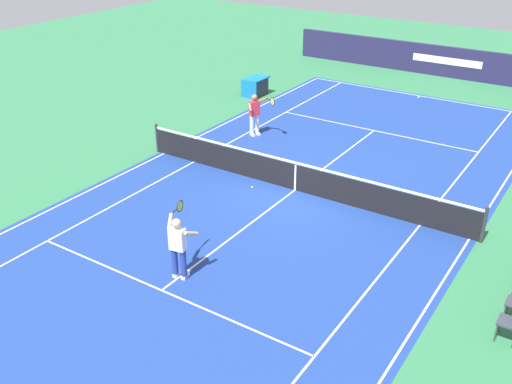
{
  "coord_description": "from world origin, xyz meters",
  "views": [
    {
      "loc": [
        14.69,
        8.1,
        8.35
      ],
      "look_at": [
        2.3,
        0.01,
        0.9
      ],
      "focal_mm": 41.03,
      "sensor_mm": 36.0,
      "label": 1
    }
  ],
  "objects_px": {
    "tennis_net": "(295,176)",
    "tennis_player_near": "(178,244)",
    "equipment_cart_tarped": "(256,86)",
    "tennis_player_far": "(255,113)",
    "tennis_ball": "(252,187)"
  },
  "relations": [
    {
      "from": "tennis_net",
      "to": "tennis_player_far",
      "type": "xyz_separation_m",
      "value": [
        -3.36,
        -3.73,
        0.44
      ]
    },
    {
      "from": "tennis_player_near",
      "to": "tennis_player_far",
      "type": "xyz_separation_m",
      "value": [
        -9.07,
        -3.74,
        -0.0
      ]
    },
    {
      "from": "tennis_ball",
      "to": "equipment_cart_tarped",
      "type": "height_order",
      "value": "equipment_cart_tarped"
    },
    {
      "from": "tennis_player_near",
      "to": "equipment_cart_tarped",
      "type": "relative_size",
      "value": 1.36
    },
    {
      "from": "equipment_cart_tarped",
      "to": "tennis_player_far",
      "type": "bearing_deg",
      "value": 32.99
    },
    {
      "from": "tennis_net",
      "to": "tennis_player_near",
      "type": "relative_size",
      "value": 6.89
    },
    {
      "from": "tennis_net",
      "to": "tennis_player_near",
      "type": "bearing_deg",
      "value": 0.06
    },
    {
      "from": "equipment_cart_tarped",
      "to": "tennis_player_near",
      "type": "bearing_deg",
      "value": 26.06
    },
    {
      "from": "tennis_net",
      "to": "tennis_ball",
      "type": "relative_size",
      "value": 177.27
    },
    {
      "from": "tennis_player_near",
      "to": "equipment_cart_tarped",
      "type": "height_order",
      "value": "tennis_player_near"
    },
    {
      "from": "tennis_player_far",
      "to": "equipment_cart_tarped",
      "type": "relative_size",
      "value": 1.36
    },
    {
      "from": "tennis_player_far",
      "to": "equipment_cart_tarped",
      "type": "height_order",
      "value": "tennis_player_far"
    },
    {
      "from": "tennis_player_far",
      "to": "tennis_net",
      "type": "bearing_deg",
      "value": 47.97
    },
    {
      "from": "tennis_net",
      "to": "tennis_player_near",
      "type": "xyz_separation_m",
      "value": [
        5.71,
        0.01,
        0.44
      ]
    },
    {
      "from": "tennis_net",
      "to": "tennis_ball",
      "type": "distance_m",
      "value": 1.46
    }
  ]
}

